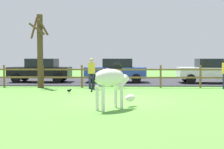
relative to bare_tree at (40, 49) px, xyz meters
The scene contains 10 objects.
ground_plane 7.00m from the bare_tree, 47.16° to the right, with size 60.00×60.00×0.00m, color #549338.
parking_asphalt 6.67m from the bare_tree, 44.25° to the left, with size 28.00×7.40×0.05m, color #2D2D33.
paddock_fence 4.72m from the bare_tree, ahead, with size 22.05×0.11×1.26m.
bare_tree is the anchor object (origin of this frame).
zebra 8.11m from the bare_tree, 58.73° to the right, with size 1.52×1.49×1.41m.
crow_on_grass 3.84m from the bare_tree, 51.07° to the right, with size 0.21×0.10×0.20m.
parked_car_white 10.67m from the bare_tree, 15.04° to the left, with size 4.06×2.01×1.56m.
parked_car_black 3.62m from the bare_tree, 104.65° to the left, with size 4.03×1.95×1.56m.
parked_car_blue 5.43m from the bare_tree, 37.79° to the left, with size 4.00×1.89×1.56m.
visitor_right_of_tree 3.25m from the bare_tree, 12.91° to the right, with size 0.39×0.28×1.64m.
Camera 1 is at (-0.11, -11.31, 1.64)m, focal length 47.12 mm.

